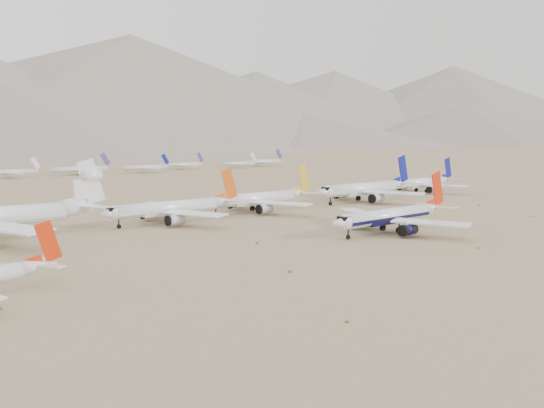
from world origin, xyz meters
The scene contains 9 objects.
ground centered at (0.00, 0.00, 0.00)m, with size 7000.00×7000.00×0.00m, color olive.
main_airliner centered at (13.58, 2.53, 4.93)m, with size 50.78×49.60×17.92m.
row2_navy_widebody centered at (67.31, 59.39, 5.77)m, with size 58.07×56.79×20.66m.
row2_gold_tail centered at (8.95, 64.04, 5.11)m, with size 51.29×50.16×18.26m.
row2_orange_tail centered at (-30.19, 61.63, 5.03)m, with size 50.22×49.12×17.91m.
row2_blue_far centered at (122.00, 67.11, 5.03)m, with size 50.78×49.65×18.04m.
distant_storage_row centered at (-5.72, 313.11, 4.41)m, with size 508.02×57.00×14.94m.
foothills centered at (526.68, 1100.00, 67.15)m, with size 4637.50×1395.00×155.00m.
desert_scrub centered at (-20.73, -21.89, 0.28)m, with size 233.60×121.67×0.63m.
Camera 1 is at (-118.46, -99.15, 29.22)m, focal length 35.00 mm.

